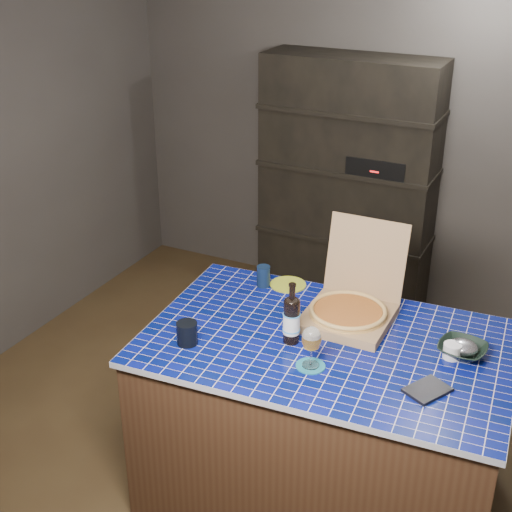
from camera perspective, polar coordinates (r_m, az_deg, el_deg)
The scene contains 14 objects.
room at distance 3.62m, azimuth -0.61°, elevation 3.38°, with size 3.50×3.50×3.50m.
shelving_unit at distance 5.06m, azimuth 7.35°, elevation 5.57°, with size 1.20×0.41×1.80m.
kitchen_island at distance 3.49m, azimuth 5.38°, elevation -12.95°, with size 1.70×1.14×0.89m.
pizza_box at distance 3.38m, azimuth 7.51°, elevation -4.18°, with size 0.39×0.48×0.43m.
mead_bottle at distance 3.16m, azimuth 2.86°, elevation -5.07°, with size 0.08×0.08×0.29m.
teal_trivet at distance 3.06m, azimuth 4.38°, elevation -8.76°, with size 0.13×0.13×0.01m, color #196D83.
wine_glass at distance 2.99m, azimuth 4.47°, elevation -6.69°, with size 0.08×0.08×0.19m.
tumbler at distance 3.19m, azimuth -5.54°, elevation -6.16°, with size 0.09×0.09×0.10m, color black.
dvd_case at distance 2.98m, azimuth 13.55°, elevation -10.38°, with size 0.12×0.17×0.01m, color black.
bowl at distance 3.24m, azimuth 16.17°, elevation -7.22°, with size 0.21×0.21×0.05m, color black.
foil_contents at distance 3.23m, azimuth 16.20°, elevation -7.00°, with size 0.13×0.11×0.06m, color #B9BBC6.
white_jar at distance 3.20m, azimuth 15.42°, elevation -7.33°, with size 0.08×0.08×0.07m, color white.
navy_cup at distance 3.65m, azimuth 0.60°, elevation -1.62°, with size 0.07×0.07×0.11m, color #0D1B31.
green_trivet at distance 3.68m, azimuth 2.58°, elevation -2.29°, with size 0.19×0.19×0.01m, color #A3AF25.
Camera 1 is at (1.52, -2.98, 2.62)m, focal length 50.00 mm.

